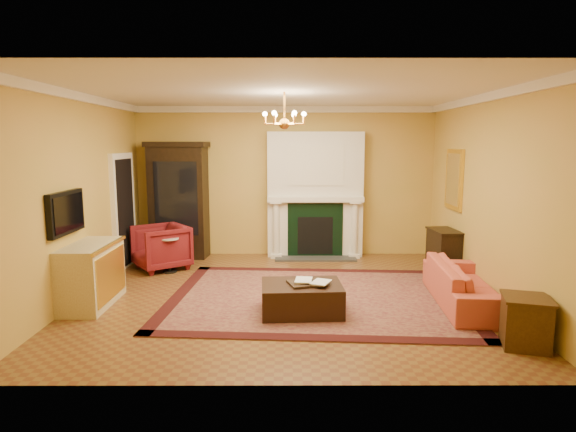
{
  "coord_description": "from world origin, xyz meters",
  "views": [
    {
      "loc": [
        0.04,
        -7.02,
        2.28
      ],
      "look_at": [
        0.05,
        0.3,
        1.17
      ],
      "focal_mm": 30.0,
      "sensor_mm": 36.0,
      "label": 1
    }
  ],
  "objects_px": {
    "coral_sofa": "(466,278)",
    "leather_ottoman": "(302,298)",
    "pedestal_table": "(169,252)",
    "wingback_armchair": "(161,245)",
    "commode": "(91,275)",
    "console_table": "(444,253)",
    "end_table": "(526,323)",
    "china_cabinet": "(179,203)"
  },
  "relations": [
    {
      "from": "coral_sofa",
      "to": "leather_ottoman",
      "type": "height_order",
      "value": "coral_sofa"
    },
    {
      "from": "pedestal_table",
      "to": "coral_sofa",
      "type": "bearing_deg",
      "value": -20.59
    },
    {
      "from": "wingback_armchair",
      "to": "leather_ottoman",
      "type": "xyz_separation_m",
      "value": [
        2.49,
        -2.34,
        -0.23
      ]
    },
    {
      "from": "commode",
      "to": "coral_sofa",
      "type": "xyz_separation_m",
      "value": [
        5.3,
        -0.0,
        -0.04
      ]
    },
    {
      "from": "commode",
      "to": "coral_sofa",
      "type": "bearing_deg",
      "value": -0.16
    },
    {
      "from": "pedestal_table",
      "to": "commode",
      "type": "xyz_separation_m",
      "value": [
        -0.68,
        -1.73,
        0.08
      ]
    },
    {
      "from": "pedestal_table",
      "to": "leather_ottoman",
      "type": "distance_m",
      "value": 3.1
    },
    {
      "from": "coral_sofa",
      "to": "console_table",
      "type": "bearing_deg",
      "value": -2.57
    },
    {
      "from": "end_table",
      "to": "console_table",
      "type": "distance_m",
      "value": 3.06
    },
    {
      "from": "commode",
      "to": "console_table",
      "type": "height_order",
      "value": "commode"
    },
    {
      "from": "pedestal_table",
      "to": "end_table",
      "type": "height_order",
      "value": "pedestal_table"
    },
    {
      "from": "wingback_armchair",
      "to": "end_table",
      "type": "bearing_deg",
      "value": 20.02
    },
    {
      "from": "china_cabinet",
      "to": "coral_sofa",
      "type": "height_order",
      "value": "china_cabinet"
    },
    {
      "from": "wingback_armchair",
      "to": "pedestal_table",
      "type": "relative_size",
      "value": 1.41
    },
    {
      "from": "commode",
      "to": "coral_sofa",
      "type": "distance_m",
      "value": 5.3
    },
    {
      "from": "pedestal_table",
      "to": "console_table",
      "type": "height_order",
      "value": "console_table"
    },
    {
      "from": "china_cabinet",
      "to": "wingback_armchair",
      "type": "distance_m",
      "value": 1.16
    },
    {
      "from": "leather_ottoman",
      "to": "pedestal_table",
      "type": "bearing_deg",
      "value": 134.45
    },
    {
      "from": "china_cabinet",
      "to": "console_table",
      "type": "xyz_separation_m",
      "value": [
        4.9,
        -1.3,
        -0.72
      ]
    },
    {
      "from": "pedestal_table",
      "to": "console_table",
      "type": "bearing_deg",
      "value": -1.2
    },
    {
      "from": "pedestal_table",
      "to": "console_table",
      "type": "distance_m",
      "value": 4.83
    },
    {
      "from": "commode",
      "to": "leather_ottoman",
      "type": "bearing_deg",
      "value": -7.04
    },
    {
      "from": "china_cabinet",
      "to": "pedestal_table",
      "type": "height_order",
      "value": "china_cabinet"
    },
    {
      "from": "commode",
      "to": "end_table",
      "type": "relative_size",
      "value": 2.14
    },
    {
      "from": "china_cabinet",
      "to": "wingback_armchair",
      "type": "height_order",
      "value": "china_cabinet"
    },
    {
      "from": "commode",
      "to": "coral_sofa",
      "type": "relative_size",
      "value": 0.58
    },
    {
      "from": "leather_ottoman",
      "to": "wingback_armchair",
      "type": "bearing_deg",
      "value": 133.75
    },
    {
      "from": "wingback_armchair",
      "to": "commode",
      "type": "bearing_deg",
      "value": -48.98
    },
    {
      "from": "china_cabinet",
      "to": "end_table",
      "type": "relative_size",
      "value": 4.0
    },
    {
      "from": "end_table",
      "to": "leather_ottoman",
      "type": "bearing_deg",
      "value": 156.67
    },
    {
      "from": "pedestal_table",
      "to": "end_table",
      "type": "bearing_deg",
      "value": -33.55
    },
    {
      "from": "wingback_armchair",
      "to": "end_table",
      "type": "distance_m",
      "value": 6.04
    },
    {
      "from": "coral_sofa",
      "to": "console_table",
      "type": "height_order",
      "value": "coral_sofa"
    },
    {
      "from": "console_table",
      "to": "leather_ottoman",
      "type": "relative_size",
      "value": 0.71
    },
    {
      "from": "china_cabinet",
      "to": "leather_ottoman",
      "type": "distance_m",
      "value": 4.14
    },
    {
      "from": "wingback_armchair",
      "to": "leather_ottoman",
      "type": "bearing_deg",
      "value": 11.26
    },
    {
      "from": "wingback_armchair",
      "to": "commode",
      "type": "distance_m",
      "value": 2.03
    },
    {
      "from": "china_cabinet",
      "to": "leather_ottoman",
      "type": "height_order",
      "value": "china_cabinet"
    },
    {
      "from": "pedestal_table",
      "to": "commode",
      "type": "height_order",
      "value": "commode"
    },
    {
      "from": "console_table",
      "to": "coral_sofa",
      "type": "bearing_deg",
      "value": -102.26
    },
    {
      "from": "commode",
      "to": "end_table",
      "type": "bearing_deg",
      "value": -14.84
    },
    {
      "from": "commode",
      "to": "china_cabinet",
      "type": "bearing_deg",
      "value": 78.11
    }
  ]
}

